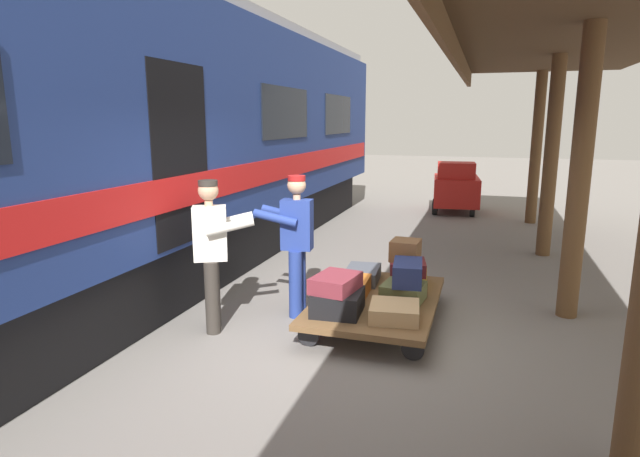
# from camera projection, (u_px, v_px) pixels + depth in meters

# --- Properties ---
(ground_plane) EXTENTS (60.00, 60.00, 0.00)m
(ground_plane) POSITION_uv_depth(u_px,v_px,m) (365.00, 343.00, 5.59)
(ground_plane) COLOR slate
(platform_canopy) EXTENTS (3.20, 16.23, 3.56)m
(platform_canopy) POSITION_uv_depth(u_px,v_px,m) (621.00, 6.00, 4.31)
(platform_canopy) COLOR brown
(platform_canopy) RESTS_ON ground_plane
(train_car) EXTENTS (3.03, 18.38, 4.00)m
(train_car) POSITION_uv_depth(u_px,v_px,m) (71.00, 144.00, 6.25)
(train_car) COLOR navy
(train_car) RESTS_ON ground_plane
(luggage_cart) EXTENTS (1.37, 2.15, 0.30)m
(luggage_cart) POSITION_uv_depth(u_px,v_px,m) (377.00, 301.00, 6.13)
(luggage_cart) COLOR brown
(luggage_cart) RESTS_ON ground_plane
(suitcase_slate_roller) EXTENTS (0.45, 0.63, 0.18)m
(suitcase_slate_roller) POSITION_uv_depth(u_px,v_px,m) (363.00, 274.00, 6.75)
(suitcase_slate_roller) COLOR #4C515B
(suitcase_slate_roller) RESTS_ON luggage_cart
(suitcase_black_hardshell) EXTENTS (0.54, 0.58, 0.24)m
(suitcase_black_hardshell) POSITION_uv_depth(u_px,v_px,m) (338.00, 302.00, 5.63)
(suitcase_black_hardshell) COLOR black
(suitcase_black_hardshell) RESTS_ON luggage_cart
(suitcase_orange_carryall) EXTENTS (0.41, 0.65, 0.19)m
(suitcase_orange_carryall) POSITION_uv_depth(u_px,v_px,m) (351.00, 288.00, 6.19)
(suitcase_orange_carryall) COLOR #CC6B23
(suitcase_orange_carryall) RESTS_ON luggage_cart
(suitcase_tan_vintage) EXTENTS (0.56, 0.56, 0.16)m
(suitcase_tan_vintage) POSITION_uv_depth(u_px,v_px,m) (394.00, 312.00, 5.46)
(suitcase_tan_vintage) COLOR tan
(suitcase_tan_vintage) RESTS_ON luggage_cart
(suitcase_olive_duffel) EXTENTS (0.50, 0.51, 0.21)m
(suitcase_olive_duffel) POSITION_uv_depth(u_px,v_px,m) (403.00, 292.00, 6.01)
(suitcase_olive_duffel) COLOR brown
(suitcase_olive_duffel) RESTS_ON luggage_cart
(suitcase_yellow_case) EXTENTS (0.43, 0.58, 0.17)m
(suitcase_yellow_case) POSITION_uv_depth(u_px,v_px,m) (411.00, 279.00, 6.56)
(suitcase_yellow_case) COLOR gold
(suitcase_yellow_case) RESTS_ON luggage_cart
(suitcase_maroon_trunk) EXTENTS (0.51, 0.54, 0.16)m
(suitcase_maroon_trunk) POSITION_uv_depth(u_px,v_px,m) (408.00, 267.00, 6.51)
(suitcase_maroon_trunk) COLOR maroon
(suitcase_maroon_trunk) RESTS_ON suitcase_yellow_case
(suitcase_brown_leather) EXTENTS (0.36, 0.38, 0.25)m
(suitcase_brown_leather) POSITION_uv_depth(u_px,v_px,m) (405.00, 250.00, 6.50)
(suitcase_brown_leather) COLOR brown
(suitcase_brown_leather) RESTS_ON suitcase_maroon_trunk
(suitcase_navy_fabric) EXTENTS (0.39, 0.59, 0.25)m
(suitcase_navy_fabric) POSITION_uv_depth(u_px,v_px,m) (408.00, 273.00, 5.98)
(suitcase_navy_fabric) COLOR navy
(suitcase_navy_fabric) RESTS_ON suitcase_olive_duffel
(suitcase_burgundy_valise) EXTENTS (0.49, 0.61, 0.17)m
(suitcase_burgundy_valise) POSITION_uv_depth(u_px,v_px,m) (336.00, 283.00, 5.62)
(suitcase_burgundy_valise) COLOR maroon
(suitcase_burgundy_valise) RESTS_ON suitcase_black_hardshell
(porter_in_overalls) EXTENTS (0.70, 0.48, 1.70)m
(porter_in_overalls) POSITION_uv_depth(u_px,v_px,m) (295.00, 240.00, 6.26)
(porter_in_overalls) COLOR navy
(porter_in_overalls) RESTS_ON ground_plane
(porter_by_door) EXTENTS (0.74, 0.61, 1.70)m
(porter_by_door) POSITION_uv_depth(u_px,v_px,m) (213.00, 250.00, 5.79)
(porter_by_door) COLOR #332D28
(porter_by_door) RESTS_ON ground_plane
(baggage_tug) EXTENTS (1.26, 1.80, 1.30)m
(baggage_tug) POSITION_uv_depth(u_px,v_px,m) (456.00, 188.00, 13.42)
(baggage_tug) COLOR #B21E19
(baggage_tug) RESTS_ON ground_plane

